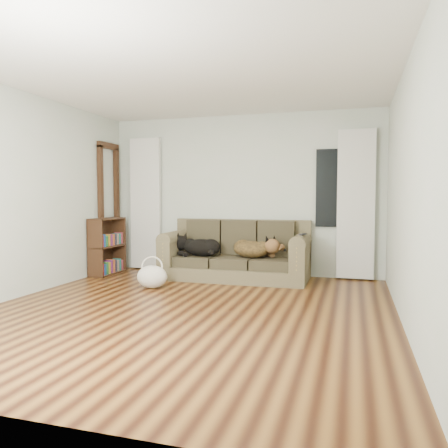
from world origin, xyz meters
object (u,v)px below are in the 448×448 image
(dog_black_lab, at_px, (199,247))
(bookshelf, at_px, (107,244))
(dog_shepherd, at_px, (253,248))
(sofa, at_px, (235,250))
(tote_bag, at_px, (152,277))

(dog_black_lab, height_order, bookshelf, bookshelf)
(dog_shepherd, distance_m, bookshelf, 2.42)
(dog_shepherd, height_order, bookshelf, bookshelf)
(dog_shepherd, bearing_deg, sofa, 24.48)
(dog_black_lab, distance_m, bookshelf, 1.57)
(sofa, relative_size, bookshelf, 2.41)
(sofa, height_order, tote_bag, sofa)
(dog_black_lab, xyz_separation_m, dog_shepherd, (0.85, 0.04, 0.01))
(sofa, relative_size, dog_black_lab, 3.48)
(sofa, distance_m, tote_bag, 1.38)
(bookshelf, bearing_deg, tote_bag, -30.17)
(dog_shepherd, xyz_separation_m, tote_bag, (-1.22, -0.95, -0.33))
(dog_black_lab, relative_size, dog_shepherd, 1.01)
(sofa, xyz_separation_m, dog_shepherd, (0.29, -0.04, 0.04))
(sofa, relative_size, dog_shepherd, 3.52)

